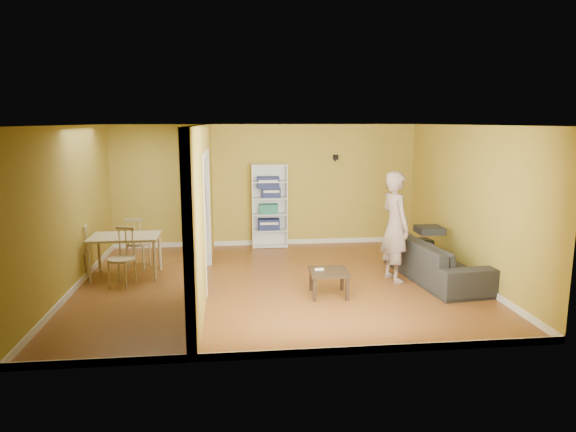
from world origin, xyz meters
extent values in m
plane|color=brown|center=(0.00, 0.00, 0.00)|extent=(6.50, 6.50, 0.00)
plane|color=white|center=(0.00, 0.00, 2.60)|extent=(6.50, 6.50, 0.00)
plane|color=gold|center=(0.00, 2.75, 1.30)|extent=(6.50, 0.00, 6.50)
plane|color=gold|center=(0.00, -2.75, 1.30)|extent=(6.50, 0.00, 6.50)
plane|color=gold|center=(-3.25, 0.00, 1.30)|extent=(0.00, 5.50, 5.50)
plane|color=gold|center=(3.25, 0.00, 1.30)|extent=(0.00, 5.50, 5.50)
cube|color=black|center=(1.50, 2.69, 1.90)|extent=(0.10, 0.10, 0.10)
imported|color=#232327|center=(2.70, -0.08, 0.44)|extent=(2.42, 1.25, 0.89)
imported|color=slate|center=(1.98, -0.03, 1.09)|extent=(0.90, 0.77, 2.18)
cube|color=white|center=(-0.30, 2.56, 0.89)|extent=(0.02, 0.33, 1.78)
cube|color=white|center=(0.42, 2.56, 0.89)|extent=(0.02, 0.33, 1.78)
cube|color=white|center=(0.06, 2.71, 0.89)|extent=(0.75, 0.02, 1.78)
cube|color=white|center=(0.06, 2.56, 0.02)|extent=(0.71, 0.33, 0.02)
cube|color=white|center=(0.06, 2.56, 0.37)|extent=(0.71, 0.33, 0.02)
cube|color=white|center=(0.06, 2.56, 0.71)|extent=(0.71, 0.33, 0.02)
cube|color=white|center=(0.06, 2.56, 1.06)|extent=(0.71, 0.33, 0.02)
cube|color=white|center=(0.06, 2.56, 1.41)|extent=(0.71, 0.33, 0.02)
cube|color=white|center=(0.06, 2.56, 1.76)|extent=(0.71, 0.33, 0.02)
cube|color=navy|center=(0.04, 2.56, 0.49)|extent=(0.45, 0.29, 0.23)
cube|color=#1C8762|center=(0.04, 2.56, 0.82)|extent=(0.39, 0.26, 0.20)
cube|color=#151E48|center=(0.09, 2.56, 1.17)|extent=(0.39, 0.26, 0.20)
cube|color=navy|center=(0.03, 2.56, 1.43)|extent=(0.46, 0.30, 0.24)
cube|color=#362B19|center=(0.74, -0.69, 0.38)|extent=(0.59, 0.59, 0.04)
cube|color=#362B19|center=(0.49, -0.94, 0.18)|extent=(0.05, 0.05, 0.36)
cube|color=#362B19|center=(0.98, -0.94, 0.18)|extent=(0.05, 0.05, 0.36)
cube|color=#362B19|center=(0.49, -0.44, 0.18)|extent=(0.05, 0.05, 0.36)
cube|color=#362B19|center=(0.98, -0.44, 0.18)|extent=(0.05, 0.05, 0.36)
cube|color=white|center=(0.59, -0.64, 0.41)|extent=(0.14, 0.04, 0.03)
cube|color=tan|center=(-2.57, 0.68, 0.70)|extent=(1.16, 0.77, 0.04)
cylinder|color=tan|center=(-3.10, 0.34, 0.34)|extent=(0.05, 0.05, 0.68)
cylinder|color=tan|center=(-2.04, 0.34, 0.34)|extent=(0.05, 0.05, 0.68)
cylinder|color=tan|center=(-3.10, 1.02, 0.34)|extent=(0.05, 0.05, 0.68)
cylinder|color=tan|center=(-2.04, 1.02, 0.34)|extent=(0.05, 0.05, 0.68)
camera|label=1|loc=(-0.71, -8.18, 2.66)|focal=32.00mm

